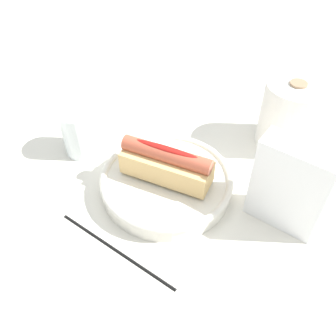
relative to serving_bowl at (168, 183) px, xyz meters
name	(u,v)px	position (x,y,z in m)	size (l,w,h in m)	color
ground_plane	(169,187)	(0.00, 0.01, -0.02)	(2.40, 2.40, 0.00)	silver
serving_bowl	(168,183)	(0.00, 0.00, 0.00)	(0.23, 0.23, 0.03)	silver
hotdog_front	(168,165)	(0.00, 0.00, 0.04)	(0.16, 0.09, 0.06)	#DBB270
water_glass	(81,134)	(-0.19, -0.03, 0.02)	(0.07, 0.07, 0.09)	white
paper_towel_roll	(290,115)	(0.09, 0.25, 0.05)	(0.11, 0.11, 0.13)	white
napkin_box	(290,187)	(0.18, 0.07, 0.06)	(0.11, 0.04, 0.15)	white
chopstick_near	(116,250)	(0.02, -0.14, -0.02)	(0.01, 0.01, 0.22)	black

